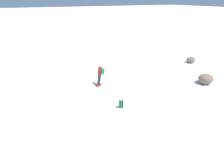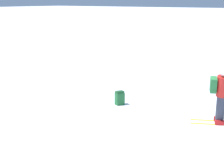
{
  "view_description": "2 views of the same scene",
  "coord_description": "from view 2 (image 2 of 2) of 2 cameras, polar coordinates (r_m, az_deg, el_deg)",
  "views": [
    {
      "loc": [
        5.8,
        11.99,
        6.48
      ],
      "look_at": [
        0.53,
        1.5,
        0.7
      ],
      "focal_mm": 28.0,
      "sensor_mm": 36.0,
      "label": 1
    },
    {
      "loc": [
        -9.69,
        -3.71,
        3.69
      ],
      "look_at": [
        0.73,
        3.81,
        0.77
      ],
      "focal_mm": 60.0,
      "sensor_mm": 36.0,
      "label": 2
    }
  ],
  "objects": [
    {
      "name": "skier",
      "position": [
        11.45,
        16.26,
        -1.28
      ],
      "size": [
        1.39,
        1.73,
        1.82
      ],
      "rotation": [
        0.0,
        0.0,
        0.45
      ],
      "color": "yellow",
      "rests_on": "ground"
    },
    {
      "name": "ground_plane",
      "position": [
        11.01,
        14.12,
        -7.18
      ],
      "size": [
        300.0,
        300.0,
        0.0
      ],
      "primitive_type": "plane",
      "color": "white"
    },
    {
      "name": "spare_backpack",
      "position": [
        13.35,
        1.19,
        -2.15
      ],
      "size": [
        0.37,
        0.33,
        0.5
      ],
      "rotation": [
        0.0,
        0.0,
        5.8
      ],
      "color": "#236633",
      "rests_on": "ground"
    }
  ]
}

